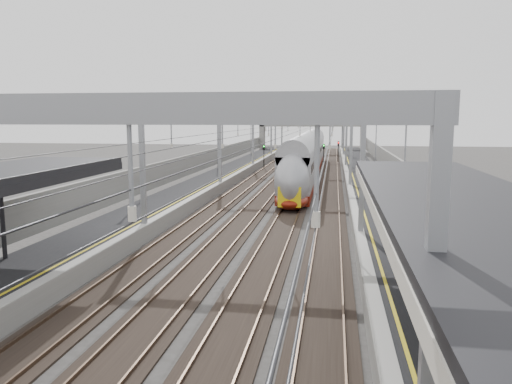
% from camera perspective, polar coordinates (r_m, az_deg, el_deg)
% --- Properties ---
extents(platform_left, '(4.00, 120.00, 1.00)m').
position_cam_1_polar(platform_left, '(52.65, -5.17, 1.07)').
color(platform_left, black).
rests_on(platform_left, ground).
extents(platform_right, '(4.00, 120.00, 1.00)m').
position_cam_1_polar(platform_right, '(51.18, 12.48, 0.70)').
color(platform_right, black).
rests_on(platform_right, ground).
extents(tracks, '(11.40, 140.00, 0.20)m').
position_cam_1_polar(tracks, '(51.36, 3.53, 0.40)').
color(tracks, black).
rests_on(tracks, ground).
extents(overhead_line, '(13.00, 140.00, 6.60)m').
position_cam_1_polar(overhead_line, '(57.46, 4.21, 7.34)').
color(overhead_line, gray).
rests_on(overhead_line, platform_left).
extents(overbridge, '(22.00, 2.20, 6.90)m').
position_cam_1_polar(overbridge, '(105.76, 6.40, 7.34)').
color(overbridge, slate).
rests_on(overbridge, ground).
extents(wall_left, '(0.30, 120.00, 3.20)m').
position_cam_1_polar(wall_left, '(53.39, -8.52, 2.30)').
color(wall_left, slate).
rests_on(wall_left, ground).
extents(wall_right, '(0.30, 120.00, 3.20)m').
position_cam_1_polar(wall_right, '(51.35, 16.09, 1.83)').
color(wall_right, slate).
rests_on(wall_right, ground).
extents(train, '(2.79, 50.91, 4.41)m').
position_cam_1_polar(train, '(60.86, 5.84, 3.62)').
color(train, maroon).
rests_on(train, ground).
extents(signal_green, '(0.32, 0.32, 3.48)m').
position_cam_1_polar(signal_green, '(71.54, 0.91, 4.58)').
color(signal_green, black).
rests_on(signal_green, ground).
extents(signal_red_near, '(0.32, 0.32, 3.48)m').
position_cam_1_polar(signal_red_near, '(74.46, 7.74, 4.66)').
color(signal_red_near, black).
rests_on(signal_red_near, ground).
extents(signal_red_far, '(0.32, 0.32, 3.48)m').
position_cam_1_polar(signal_red_far, '(83.31, 9.39, 5.01)').
color(signal_red_far, black).
rests_on(signal_red_far, ground).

